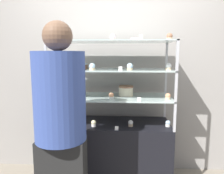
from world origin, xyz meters
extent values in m
cube|color=gray|center=(0.00, 0.42, 1.30)|extent=(8.00, 0.05, 2.60)
cube|color=black|center=(0.00, 0.00, 0.37)|extent=(1.29, 0.55, 0.74)
cube|color=#B7B7BC|center=(-0.63, 0.26, 0.89)|extent=(0.02, 0.02, 0.30)
cube|color=#B7B7BC|center=(0.63, 0.26, 0.89)|extent=(0.02, 0.02, 0.30)
cube|color=#B7B7BC|center=(-0.63, -0.26, 0.89)|extent=(0.02, 0.02, 0.30)
cube|color=#B7B7BC|center=(0.63, -0.26, 0.89)|extent=(0.02, 0.02, 0.30)
cube|color=#B2C6C1|center=(0.00, 0.00, 1.04)|extent=(1.29, 0.55, 0.01)
cube|color=#B7B7BC|center=(-0.63, 0.26, 1.20)|extent=(0.02, 0.02, 0.30)
cube|color=#B7B7BC|center=(0.63, 0.26, 1.20)|extent=(0.02, 0.02, 0.30)
cube|color=#B7B7BC|center=(-0.63, -0.26, 1.20)|extent=(0.02, 0.02, 0.30)
cube|color=#B7B7BC|center=(0.63, -0.26, 1.20)|extent=(0.02, 0.02, 0.30)
cube|color=#B2C6C1|center=(0.00, 0.00, 1.34)|extent=(1.29, 0.55, 0.01)
cube|color=#B7B7BC|center=(-0.63, 0.26, 1.50)|extent=(0.02, 0.02, 0.30)
cube|color=#B7B7BC|center=(0.63, 0.26, 1.50)|extent=(0.02, 0.02, 0.30)
cube|color=#B7B7BC|center=(-0.63, -0.26, 1.50)|extent=(0.02, 0.02, 0.30)
cube|color=#B7B7BC|center=(0.63, -0.26, 1.50)|extent=(0.02, 0.02, 0.30)
cube|color=#B2C6C1|center=(0.00, 0.00, 1.64)|extent=(1.29, 0.55, 0.01)
cylinder|color=beige|center=(0.15, 0.05, 1.09)|extent=(0.16, 0.16, 0.10)
cylinder|color=#8C5B42|center=(0.15, 0.05, 1.15)|extent=(0.17, 0.17, 0.02)
cube|color=brown|center=(-0.37, -0.04, 1.37)|extent=(0.19, 0.17, 0.05)
cube|color=silver|center=(-0.37, -0.04, 1.40)|extent=(0.20, 0.17, 0.01)
cylinder|color=#CCB28C|center=(-0.60, -0.06, 0.76)|extent=(0.05, 0.05, 0.03)
sphere|color=#F4EAB2|center=(-0.60, -0.06, 0.79)|extent=(0.05, 0.05, 0.05)
cylinder|color=white|center=(-0.19, -0.14, 0.76)|extent=(0.05, 0.05, 0.03)
sphere|color=#F4EAB2|center=(-0.19, -0.14, 0.79)|extent=(0.05, 0.05, 0.05)
cylinder|color=#CCB28C|center=(0.21, -0.12, 0.76)|extent=(0.05, 0.05, 0.03)
sphere|color=white|center=(0.21, -0.12, 0.79)|extent=(0.05, 0.05, 0.05)
cylinder|color=white|center=(0.60, -0.10, 0.76)|extent=(0.05, 0.05, 0.03)
sphere|color=silver|center=(0.60, -0.10, 0.79)|extent=(0.05, 0.05, 0.05)
cube|color=white|center=(0.06, -0.25, 0.77)|extent=(0.04, 0.00, 0.04)
cylinder|color=beige|center=(-0.59, -0.13, 1.06)|extent=(0.05, 0.05, 0.02)
sphere|color=#8C5B42|center=(-0.59, -0.13, 1.08)|extent=(0.05, 0.05, 0.05)
cylinder|color=white|center=(0.00, -0.14, 1.06)|extent=(0.05, 0.05, 0.02)
sphere|color=#E5996B|center=(0.00, -0.14, 1.08)|extent=(0.05, 0.05, 0.05)
cylinder|color=#CCB28C|center=(0.59, -0.13, 1.06)|extent=(0.05, 0.05, 0.02)
sphere|color=#E5996B|center=(0.59, -0.13, 1.08)|extent=(0.05, 0.05, 0.05)
cube|color=white|center=(0.28, -0.25, 1.07)|extent=(0.04, 0.00, 0.04)
cylinder|color=beige|center=(-0.59, -0.05, 1.36)|extent=(0.06, 0.06, 0.02)
sphere|color=#8C5B42|center=(-0.59, -0.05, 1.39)|extent=(0.06, 0.06, 0.06)
cylinder|color=#CCB28C|center=(-0.20, -0.11, 1.36)|extent=(0.06, 0.06, 0.02)
sphere|color=silver|center=(-0.20, -0.11, 1.39)|extent=(0.06, 0.06, 0.06)
cylinder|color=#CCB28C|center=(0.19, -0.10, 1.36)|extent=(0.06, 0.06, 0.02)
sphere|color=silver|center=(0.19, -0.10, 1.39)|extent=(0.06, 0.06, 0.06)
cylinder|color=#CCB28C|center=(0.60, -0.05, 1.36)|extent=(0.06, 0.06, 0.02)
sphere|color=white|center=(0.60, -0.05, 1.39)|extent=(0.06, 0.06, 0.06)
cube|color=white|center=(0.09, -0.25, 1.37)|extent=(0.04, 0.00, 0.04)
cylinder|color=#CCB28C|center=(-0.59, -0.13, 1.66)|extent=(0.06, 0.06, 0.02)
sphere|color=silver|center=(-0.59, -0.13, 1.69)|extent=(0.06, 0.06, 0.06)
cylinder|color=beige|center=(0.01, -0.06, 1.66)|extent=(0.06, 0.06, 0.02)
sphere|color=silver|center=(0.01, -0.06, 1.69)|extent=(0.06, 0.06, 0.06)
cylinder|color=#CCB28C|center=(0.58, -0.11, 1.66)|extent=(0.06, 0.06, 0.02)
sphere|color=#8C5B42|center=(0.58, -0.11, 1.69)|extent=(0.06, 0.06, 0.06)
cube|color=white|center=(0.29, -0.25, 1.67)|extent=(0.04, 0.00, 0.04)
torus|color=#EFB2BC|center=(0.25, 0.02, 1.67)|extent=(0.12, 0.12, 0.04)
cylinder|color=#33478C|center=(-0.38, -0.70, 1.17)|extent=(0.41, 0.41, 0.71)
sphere|color=brown|center=(-0.38, -0.70, 1.64)|extent=(0.23, 0.23, 0.23)
camera|label=1|loc=(0.13, -2.37, 1.50)|focal=35.00mm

